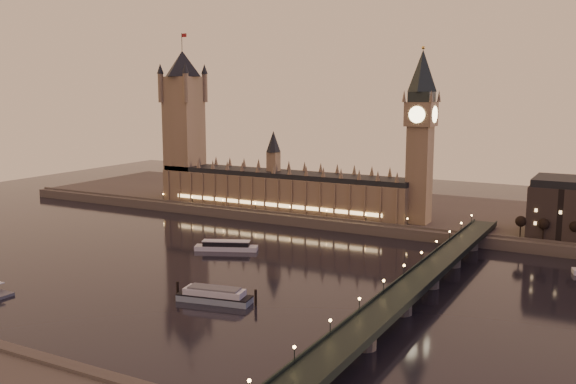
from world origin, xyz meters
name	(u,v)px	position (x,y,z in m)	size (l,w,h in m)	color
ground	(231,270)	(0.00, 0.00, 0.00)	(700.00, 700.00, 0.00)	black
far_embankment	(403,212)	(30.00, 165.00, 3.00)	(560.00, 130.00, 6.00)	#423D35
palace_of_westminster	(281,186)	(-40.12, 120.99, 21.71)	(180.00, 26.62, 52.00)	brown
victoria_tower	(184,117)	(-120.00, 121.00, 65.79)	(31.68, 31.68, 118.00)	brown
big_ben	(421,126)	(53.99, 120.99, 63.95)	(17.68, 17.68, 104.00)	brown
westminster_bridge	(417,287)	(91.61, 0.00, 5.52)	(13.20, 260.00, 15.30)	black
bare_tree_0	(520,222)	(114.12, 109.00, 14.99)	(5.92, 5.92, 12.05)	black
bare_tree_1	(545,224)	(126.95, 109.00, 14.99)	(5.92, 5.92, 12.05)	black
bare_tree_2	(572,227)	(139.77, 109.00, 14.99)	(5.92, 5.92, 12.05)	black
cruise_boat_a	(226,246)	(-22.93, 30.07, 2.36)	(33.60, 20.16, 5.36)	silver
moored_barge	(215,295)	(20.24, -42.02, 2.77)	(35.18, 14.30, 6.56)	#7E94A0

